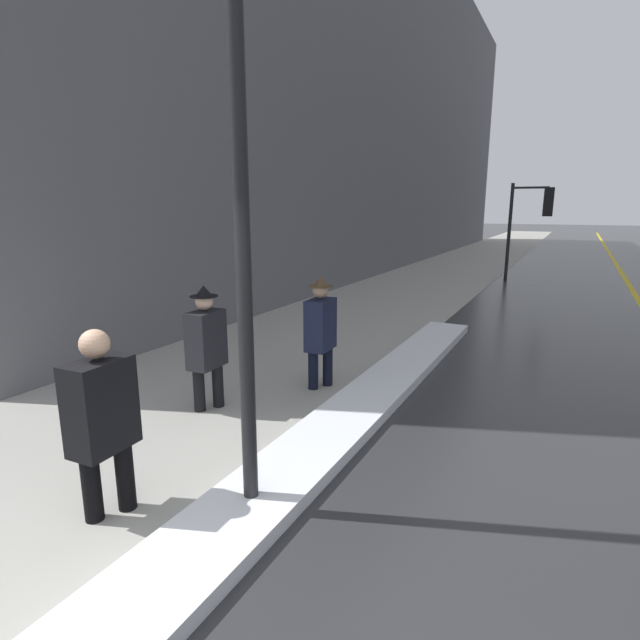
{
  "coord_description": "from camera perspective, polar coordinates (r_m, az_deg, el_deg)",
  "views": [
    {
      "loc": [
        2.38,
        -1.43,
        2.43
      ],
      "look_at": [
        -0.4,
        4.0,
        1.05
      ],
      "focal_mm": 28.0,
      "sensor_mm": 36.0,
      "label": 1
    }
  ],
  "objects": [
    {
      "name": "sidewalk_slab",
      "position": [
        17.17,
        12.08,
        4.35
      ],
      "size": [
        4.0,
        80.0,
        0.01
      ],
      "color": "#9E9B93",
      "rests_on": "ground"
    },
    {
      "name": "road_centre_stripe",
      "position": [
        16.69,
        32.37,
        2.39
      ],
      "size": [
        0.16,
        80.0,
        0.0
      ],
      "color": "gold",
      "rests_on": "ground"
    },
    {
      "name": "snow_bank_curb",
      "position": [
        6.39,
        5.5,
        -9.03
      ],
      "size": [
        0.75,
        8.87,
        0.13
      ],
      "color": "white",
      "rests_on": "ground"
    },
    {
      "name": "building_facade_left",
      "position": [
        23.78,
        3.7,
        23.16
      ],
      "size": [
        6.0,
        36.0,
        13.48
      ],
      "color": "slate",
      "rests_on": "ground"
    },
    {
      "name": "lamp_post",
      "position": [
        3.72,
        -9.08,
        15.66
      ],
      "size": [
        0.28,
        0.28,
        4.32
      ],
      "color": "black",
      "rests_on": "ground"
    },
    {
      "name": "traffic_light_near",
      "position": [
        17.87,
        23.32,
        11.31
      ],
      "size": [
        1.31,
        0.36,
        3.2
      ],
      "rotation": [
        0.0,
        0.0,
        0.08
      ],
      "color": "black",
      "rests_on": "ground"
    },
    {
      "name": "pedestrian_in_glasses",
      "position": [
        4.26,
        -23.66,
        -10.0
      ],
      "size": [
        0.31,
        0.51,
        1.55
      ],
      "rotation": [
        0.0,
        0.0,
        -1.53
      ],
      "color": "black",
      "rests_on": "ground"
    },
    {
      "name": "pedestrian_trailing",
      "position": [
        6.12,
        -12.86,
        -2.6
      ],
      "size": [
        0.33,
        0.48,
        1.54
      ],
      "rotation": [
        0.0,
        0.0,
        -1.53
      ],
      "color": "black",
      "rests_on": "ground"
    },
    {
      "name": "pedestrian_in_fedora",
      "position": [
        6.7,
        0.06,
        -0.93
      ],
      "size": [
        0.33,
        0.49,
        1.55
      ],
      "rotation": [
        0.0,
        0.0,
        -1.53
      ],
      "color": "black",
      "rests_on": "ground"
    }
  ]
}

